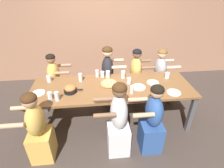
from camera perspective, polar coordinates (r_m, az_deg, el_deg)
name	(u,v)px	position (r m, az deg, el deg)	size (l,w,h in m)	color
ground_plane	(112,120)	(3.42, 0.00, -11.60)	(18.00, 18.00, 0.00)	#423833
restaurant_back_panel	(104,15)	(4.41, -2.69, 21.53)	(10.00, 0.06, 3.20)	#9E7056
dining_table	(112,90)	(3.00, 0.00, -1.91)	(2.72, 0.91, 0.75)	brown
pizza_board_main	(109,84)	(2.98, -0.99, 0.04)	(0.31, 0.31, 0.06)	#996B42
skillet_bowl	(70,89)	(2.87, -13.47, -1.64)	(0.30, 0.20, 0.13)	black
empty_plate_a	(38,93)	(3.03, -22.89, -2.71)	(0.21, 0.21, 0.02)	white
empty_plate_b	(153,82)	(3.16, 13.19, 0.49)	(0.21, 0.21, 0.02)	white
empty_plate_c	(174,92)	(2.97, 19.55, -2.62)	(0.22, 0.22, 0.02)	white
empty_plate_d	(139,87)	(2.98, 8.68, -1.01)	(0.23, 0.23, 0.02)	white
cocktail_glass_blue	(167,76)	(3.36, 17.57, 2.62)	(0.08, 0.08, 0.13)	silver
drinking_glass_a	(49,79)	(3.28, -19.92, 1.62)	(0.08, 0.08, 0.12)	silver
drinking_glass_b	(123,75)	(3.20, 3.62, 2.92)	(0.08, 0.08, 0.14)	silver
drinking_glass_c	(102,75)	(3.25, -3.14, 3.11)	(0.07, 0.07, 0.11)	silver
drinking_glass_d	(108,75)	(3.22, -1.35, 3.07)	(0.08, 0.08, 0.13)	silver
drinking_glass_e	(50,96)	(2.79, -19.62, -3.78)	(0.07, 0.07, 0.12)	silver
drinking_glass_f	(97,73)	(3.26, -4.87, 3.45)	(0.06, 0.06, 0.13)	silver
drinking_glass_g	(57,97)	(2.73, -17.56, -3.99)	(0.07, 0.07, 0.14)	silver
drinking_glass_h	(132,90)	(2.79, 6.46, -2.01)	(0.06, 0.06, 0.13)	silver
drinking_glass_i	(129,81)	(3.05, 5.56, 0.98)	(0.07, 0.07, 0.11)	silver
drinking_glass_j	(80,78)	(3.15, -10.25, 1.94)	(0.07, 0.07, 0.15)	silver
diner_far_midright	(135,78)	(3.75, 7.64, 2.12)	(0.51, 0.40, 1.16)	gold
diner_near_midright	(152,122)	(2.68, 12.98, -12.00)	(0.51, 0.40, 1.15)	#2D5193
diner_near_center	(118,123)	(2.56, 2.11, -12.53)	(0.51, 0.40, 1.21)	silver
diner_far_left	(55,82)	(3.76, -18.00, 0.48)	(0.51, 0.40, 1.12)	gold
diner_far_right	(159,76)	(3.90, 15.11, 2.40)	(0.51, 0.40, 1.14)	#99999E
diner_near_left	(38,131)	(2.70, -22.99, -13.83)	(0.51, 0.40, 1.14)	gold
diner_far_center	(108,77)	(3.64, -1.35, 2.28)	(0.51, 0.40, 1.23)	#232328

